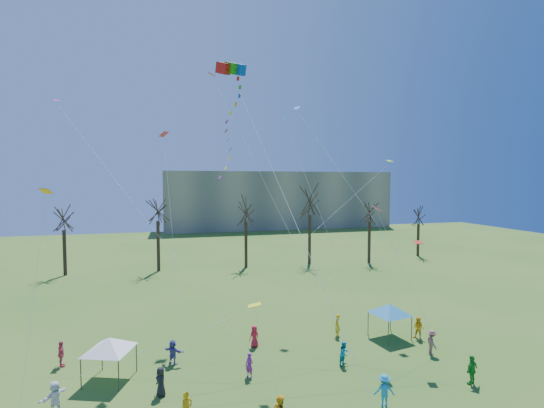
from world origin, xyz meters
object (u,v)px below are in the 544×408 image
object	(u,v)px
canopy_tent_blue	(390,309)
distant_building	(278,200)
canopy_tent_white	(109,344)
big_box_kite	(235,129)

from	to	relation	value
canopy_tent_blue	distant_building	bearing A→B (deg)	81.34
distant_building	canopy_tent_white	distance (m)	81.07
distant_building	canopy_tent_blue	distance (m)	74.11
distant_building	canopy_tent_white	world-z (taller)	distant_building
big_box_kite	canopy_tent_white	xyz separation A→B (m)	(-8.18, -1.63, -13.70)
big_box_kite	canopy_tent_white	world-z (taller)	big_box_kite
canopy_tent_white	canopy_tent_blue	distance (m)	20.49
big_box_kite	canopy_tent_white	bearing A→B (deg)	-168.73
big_box_kite	canopy_tent_blue	bearing A→B (deg)	-1.05
distant_building	canopy_tent_blue	xyz separation A→B (m)	(-11.14, -73.08, -5.22)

